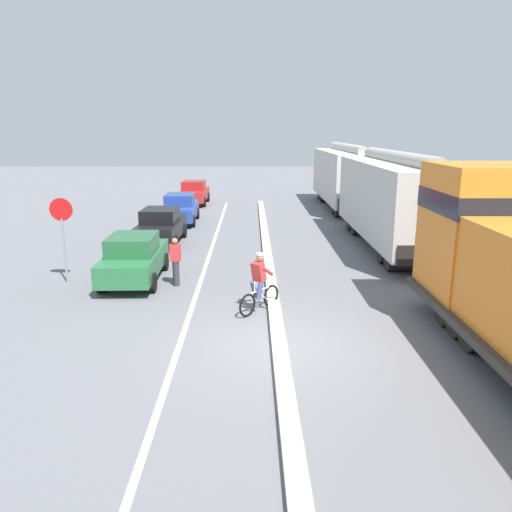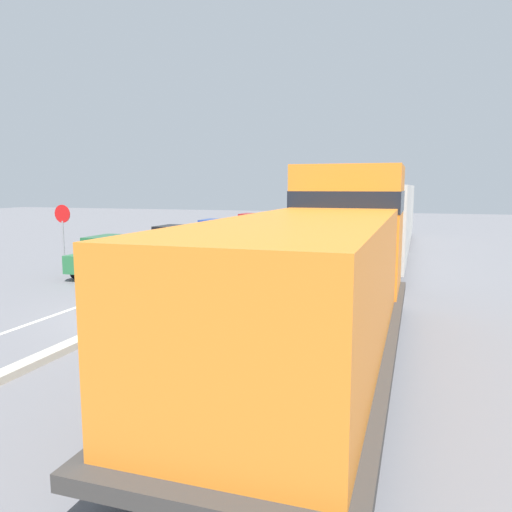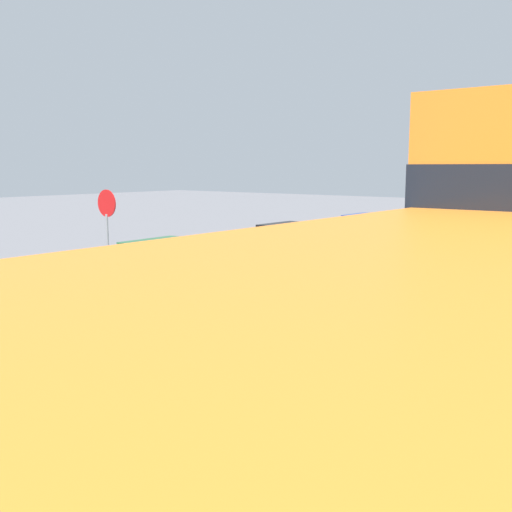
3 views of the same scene
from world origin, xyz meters
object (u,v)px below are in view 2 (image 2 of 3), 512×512
(hopper_car_lead, at_px, (375,222))
(parked_car_blue, at_px, (216,232))
(hopper_car_middle, at_px, (390,210))
(parked_car_red, at_px, (252,224))
(cyclist, at_px, (169,272))
(pedestrian_by_cars, at_px, (137,258))
(parked_car_black, at_px, (175,241))
(stop_sign, at_px, (63,225))
(parked_car_green, at_px, (112,255))
(locomotive, at_px, (326,274))

(hopper_car_lead, relative_size, parked_car_blue, 2.50)
(hopper_car_lead, distance_m, hopper_car_middle, 11.60)
(parked_car_red, xyz_separation_m, cyclist, (4.19, -21.26, 0.00))
(hopper_car_lead, height_order, pedestrian_by_cars, hopper_car_lead)
(hopper_car_lead, distance_m, parked_car_red, 16.78)
(cyclist, bearing_deg, hopper_car_lead, 53.13)
(parked_car_black, relative_size, parked_car_blue, 1.00)
(parked_car_black, xyz_separation_m, parked_car_red, (0.12, 12.41, 0.00))
(hopper_car_middle, height_order, parked_car_black, hopper_car_middle)
(parked_car_red, height_order, cyclist, cyclist)
(hopper_car_lead, relative_size, stop_sign, 3.68)
(parked_car_green, relative_size, cyclist, 2.46)
(parked_car_green, bearing_deg, parked_car_black, 90.98)
(parked_car_blue, relative_size, parked_car_red, 1.00)
(locomotive, xyz_separation_m, cyclist, (-5.97, 4.19, -0.98))
(locomotive, height_order, parked_car_black, locomotive)
(parked_car_black, distance_m, pedestrian_by_cars, 6.56)
(hopper_car_middle, height_order, parked_car_green, hopper_car_middle)
(parked_car_red, bearing_deg, hopper_car_middle, -9.49)
(parked_car_green, xyz_separation_m, pedestrian_by_cars, (1.49, -0.56, 0.03))
(stop_sign, relative_size, pedestrian_by_cars, 1.78)
(pedestrian_by_cars, bearing_deg, parked_car_black, 104.03)
(parked_car_red, relative_size, pedestrian_by_cars, 2.61)
(parked_car_green, xyz_separation_m, parked_car_blue, (0.06, 10.99, 0.00))
(hopper_car_lead, height_order, stop_sign, hopper_car_lead)
(hopper_car_middle, relative_size, pedestrian_by_cars, 6.54)
(hopper_car_middle, relative_size, stop_sign, 3.68)
(parked_car_blue, relative_size, cyclist, 2.47)
(locomotive, height_order, parked_car_green, locomotive)
(hopper_car_middle, distance_m, parked_car_green, 19.44)
(parked_car_green, xyz_separation_m, cyclist, (4.21, -3.05, 0.00))
(locomotive, relative_size, parked_car_red, 2.75)
(parked_car_black, bearing_deg, hopper_car_lead, -4.93)
(parked_car_green, height_order, parked_car_black, same)
(hopper_car_middle, xyz_separation_m, parked_car_black, (-10.28, -10.71, -1.26))
(parked_car_red, bearing_deg, stop_sign, -97.12)
(hopper_car_lead, bearing_deg, locomotive, -90.00)
(parked_car_blue, bearing_deg, parked_car_black, -91.71)
(parked_car_green, bearing_deg, parked_car_blue, 89.71)
(parked_car_red, distance_m, cyclist, 21.67)
(hopper_car_lead, distance_m, pedestrian_by_cars, 10.35)
(hopper_car_lead, bearing_deg, parked_car_blue, 149.03)
(parked_car_red, distance_m, pedestrian_by_cars, 18.83)
(stop_sign, height_order, pedestrian_by_cars, stop_sign)
(parked_car_red, xyz_separation_m, pedestrian_by_cars, (1.47, -18.77, 0.03))
(pedestrian_by_cars, bearing_deg, hopper_car_lead, 32.21)
(parked_car_green, height_order, parked_car_blue, same)
(parked_car_black, bearing_deg, parked_car_red, 89.42)
(pedestrian_by_cars, bearing_deg, parked_car_blue, 97.08)
(parked_car_black, distance_m, parked_car_red, 12.41)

